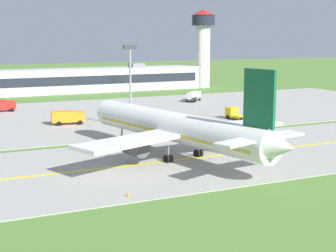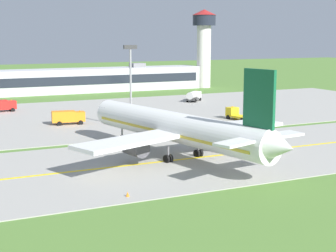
# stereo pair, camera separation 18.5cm
# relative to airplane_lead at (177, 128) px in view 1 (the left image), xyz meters

# --- Properties ---
(ground_plane) EXTENTS (500.00, 500.00, 0.00)m
(ground_plane) POSITION_rel_airplane_lead_xyz_m (0.07, -1.42, -4.13)
(ground_plane) COLOR #517A33
(taxiway_strip) EXTENTS (240.00, 28.00, 0.10)m
(taxiway_strip) POSITION_rel_airplane_lead_xyz_m (0.07, -1.42, -4.08)
(taxiway_strip) COLOR #9E9B93
(taxiway_strip) RESTS_ON ground
(apron_pad) EXTENTS (140.00, 52.00, 0.10)m
(apron_pad) POSITION_rel_airplane_lead_xyz_m (10.07, 40.58, -4.08)
(apron_pad) COLOR #9E9B93
(apron_pad) RESTS_ON ground
(taxiway_centreline) EXTENTS (220.00, 0.60, 0.01)m
(taxiway_centreline) POSITION_rel_airplane_lead_xyz_m (0.07, -1.42, -4.03)
(taxiway_centreline) COLOR yellow
(taxiway_centreline) RESTS_ON taxiway_strip
(airplane_lead) EXTENTS (32.12, 39.32, 12.70)m
(airplane_lead) POSITION_rel_airplane_lead_xyz_m (0.00, 0.00, 0.00)
(airplane_lead) COLOR white
(airplane_lead) RESTS_ON ground
(service_truck_baggage) EXTENTS (6.23, 3.01, 2.60)m
(service_truck_baggage) POSITION_rel_airplane_lead_xyz_m (-6.63, 32.22, -2.60)
(service_truck_baggage) COLOR orange
(service_truck_baggage) RESTS_ON ground
(service_truck_fuel) EXTENTS (5.81, 5.57, 2.65)m
(service_truck_fuel) POSITION_rel_airplane_lead_xyz_m (30.41, 52.56, -2.60)
(service_truck_fuel) COLOR silver
(service_truck_fuel) RESTS_ON ground
(service_truck_catering) EXTENTS (3.05, 6.63, 2.59)m
(service_truck_catering) POSITION_rel_airplane_lead_xyz_m (24.55, 23.72, -2.95)
(service_truck_catering) COLOR yellow
(service_truck_catering) RESTS_ON ground
(service_truck_pushback) EXTENTS (6.15, 2.73, 2.60)m
(service_truck_pushback) POSITION_rel_airplane_lead_xyz_m (-15.64, 54.21, -2.60)
(service_truck_pushback) COLOR red
(service_truck_pushback) RESTS_ON ground
(terminal_building) EXTENTS (63.39, 9.56, 8.07)m
(terminal_building) POSITION_rel_airplane_lead_xyz_m (16.19, 86.41, -0.67)
(terminal_building) COLOR #B2B2B7
(terminal_building) RESTS_ON ground
(control_tower) EXTENTS (7.60, 7.60, 24.43)m
(control_tower) POSITION_rel_airplane_lead_xyz_m (50.25, 83.52, 10.71)
(control_tower) COLOR silver
(control_tower) RESTS_ON ground
(apron_light_mast) EXTENTS (2.40, 0.50, 14.70)m
(apron_light_mast) POSITION_rel_airplane_lead_xyz_m (2.64, 23.85, 5.19)
(apron_light_mast) COLOR gray
(apron_light_mast) RESTS_ON ground
(traffic_cone_near_edge) EXTENTS (0.44, 0.44, 0.60)m
(traffic_cone_near_edge) POSITION_rel_airplane_lead_xyz_m (-12.11, -13.47, -3.83)
(traffic_cone_near_edge) COLOR orange
(traffic_cone_near_edge) RESTS_ON ground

